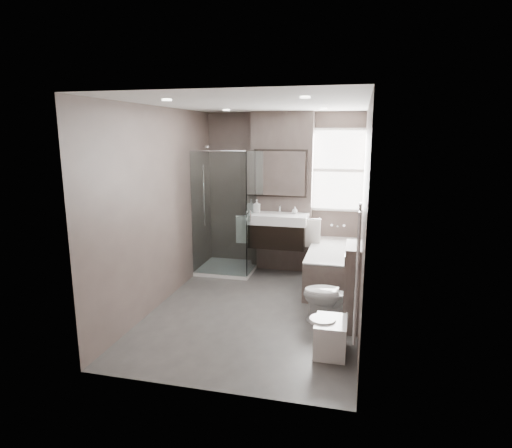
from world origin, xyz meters
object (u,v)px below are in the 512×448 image
(bathtub, at_px, (334,265))
(bidet, at_px, (330,336))
(vanity, at_px, (278,230))
(toilet, at_px, (331,295))

(bathtub, height_order, bidet, bathtub)
(vanity, xyz_separation_m, bidet, (1.01, -2.38, -0.55))
(bathtub, bearing_deg, bidet, -87.50)
(bathtub, bearing_deg, vanity, 160.63)
(bathtub, xyz_separation_m, toilet, (0.05, -1.29, 0.03))
(vanity, xyz_separation_m, bathtub, (0.92, -0.33, -0.43))
(vanity, bearing_deg, toilet, -58.98)
(bathtub, relative_size, toilet, 2.32)
(vanity, bearing_deg, bidet, -66.94)
(bathtub, bearing_deg, toilet, -88.00)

